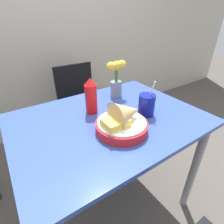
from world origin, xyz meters
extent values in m
plane|color=#4C4742|center=(0.00, 0.00, 0.00)|extent=(12.00, 12.00, 0.00)
cube|color=#B7B2A3|center=(0.00, 1.30, 1.30)|extent=(7.00, 0.06, 2.60)
cube|color=#334C9E|center=(0.00, 0.00, 0.77)|extent=(1.06, 0.79, 0.02)
cylinder|color=gray|center=(0.47, -0.34, 0.38)|extent=(0.05, 0.05, 0.75)
cylinder|color=gray|center=(-0.47, 0.34, 0.38)|extent=(0.05, 0.05, 0.75)
cylinder|color=gray|center=(0.47, 0.34, 0.38)|extent=(0.05, 0.05, 0.75)
cylinder|color=black|center=(0.00, 0.59, 0.21)|extent=(0.03, 0.03, 0.42)
cylinder|color=black|center=(0.36, 0.59, 0.21)|extent=(0.03, 0.03, 0.42)
cylinder|color=black|center=(0.00, 0.95, 0.21)|extent=(0.03, 0.03, 0.42)
cylinder|color=black|center=(0.36, 0.95, 0.21)|extent=(0.03, 0.03, 0.42)
cube|color=black|center=(0.18, 0.77, 0.43)|extent=(0.40, 0.40, 0.02)
cube|color=black|center=(0.18, 0.95, 0.65)|extent=(0.40, 0.03, 0.41)
cylinder|color=red|center=(-0.01, -0.14, 0.80)|extent=(0.27, 0.27, 0.05)
cylinder|color=white|center=(-0.01, -0.14, 0.83)|extent=(0.24, 0.24, 0.01)
cone|color=tan|center=(0.02, -0.14, 0.87)|extent=(0.15, 0.15, 0.15)
cube|color=#E5C14C|center=(-0.06, -0.15, 0.85)|extent=(0.12, 0.10, 0.04)
cylinder|color=red|center=(-0.05, 0.11, 0.87)|extent=(0.07, 0.07, 0.18)
cone|color=red|center=(-0.05, 0.11, 0.97)|extent=(0.06, 0.06, 0.04)
cylinder|color=navy|center=(0.20, -0.09, 0.84)|extent=(0.09, 0.09, 0.12)
cylinder|color=black|center=(0.20, -0.09, 0.83)|extent=(0.09, 0.09, 0.10)
cylinder|color=white|center=(0.22, -0.09, 0.90)|extent=(0.01, 0.07, 0.19)
cylinder|color=gray|center=(0.20, 0.22, 0.83)|extent=(0.08, 0.08, 0.11)
cylinder|color=#33722D|center=(0.20, 0.22, 0.94)|extent=(0.02, 0.02, 0.10)
sphere|color=gold|center=(0.20, 0.22, 1.00)|extent=(0.06, 0.06, 0.06)
sphere|color=gold|center=(0.16, 0.22, 1.00)|extent=(0.06, 0.06, 0.06)
sphere|color=gold|center=(0.25, 0.22, 1.00)|extent=(0.06, 0.06, 0.06)
camera|label=1|loc=(-0.46, -0.72, 1.31)|focal=28.00mm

